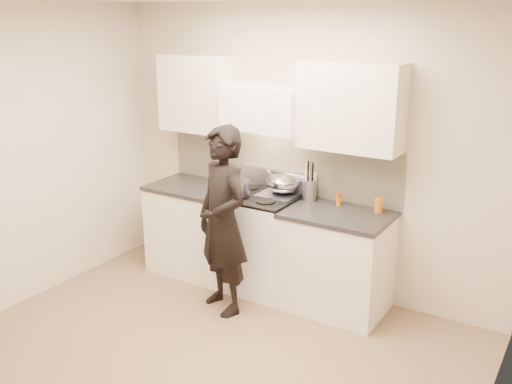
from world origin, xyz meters
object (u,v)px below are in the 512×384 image
wok (284,183)px  utensil_crock (309,188)px  stove (257,241)px  person (223,221)px  counter_right (336,261)px

wok → utensil_crock: (0.25, 0.04, -0.02)m
stove → person: bearing=-92.0°
counter_right → utensil_crock: (-0.38, 0.18, 0.57)m
utensil_crock → person: person is taller
stove → wok: bearing=35.9°
utensil_crock → person: 0.89m
person → utensil_crock: bearing=81.3°
stove → wok: size_ratio=2.30×
counter_right → wok: size_ratio=2.20×
person → counter_right: bearing=56.9°
stove → wok: (0.20, 0.14, 0.58)m
wok → person: bearing=-107.5°
counter_right → person: 1.08m
stove → utensil_crock: 0.74m
stove → wok: 0.63m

